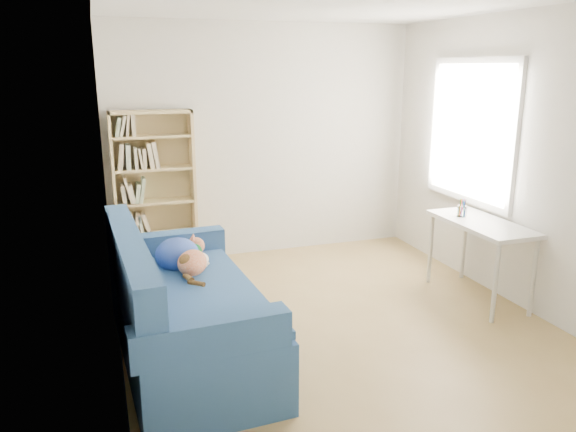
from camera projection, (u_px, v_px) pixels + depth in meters
The scene contains 6 objects.
ground at pixel (331, 320), 4.85m from camera, with size 4.00×4.00×0.00m, color olive.
room_shell at pixel (345, 129), 4.49m from camera, with size 3.54×4.04×2.62m.
sofa at pixel (182, 311), 4.15m from camera, with size 1.05×2.04×0.99m.
bookshelf at pixel (155, 197), 5.95m from camera, with size 0.84×0.26×1.69m.
desk at pixel (481, 231), 5.15m from camera, with size 0.50×1.08×0.75m.
pen_cup at pixel (462, 210), 5.29m from camera, with size 0.09×0.09×0.17m.
Camera 1 is at (-1.79, -4.10, 2.12)m, focal length 35.00 mm.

